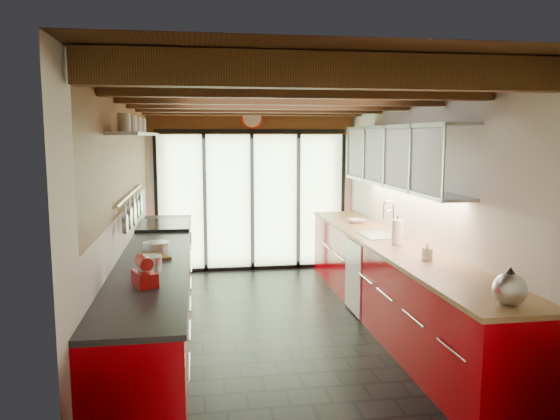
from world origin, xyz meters
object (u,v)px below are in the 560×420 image
object	(u,v)px
stand_mixer	(145,274)
bowl	(357,221)
kettle	(510,287)
paper_towel	(397,232)
soap_bottle	(427,251)

from	to	relation	value
stand_mixer	bowl	distance (m)	3.71
stand_mixer	kettle	distance (m)	2.69
paper_towel	soap_bottle	bearing A→B (deg)	-90.00
stand_mixer	paper_towel	bearing A→B (deg)	25.93
stand_mixer	kettle	world-z (taller)	kettle
paper_towel	stand_mixer	bearing A→B (deg)	-154.07
paper_towel	soap_bottle	world-z (taller)	paper_towel
paper_towel	bowl	world-z (taller)	paper_towel
stand_mixer	soap_bottle	distance (m)	2.58
paper_towel	bowl	size ratio (longest dim) A/B	1.46
kettle	bowl	xyz separation A→B (m)	(0.00, 3.60, -0.09)
bowl	stand_mixer	bearing A→B (deg)	-133.19
soap_bottle	paper_towel	bearing A→B (deg)	90.00
bowl	paper_towel	bearing A→B (deg)	-90.00
stand_mixer	bowl	bearing A→B (deg)	46.81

